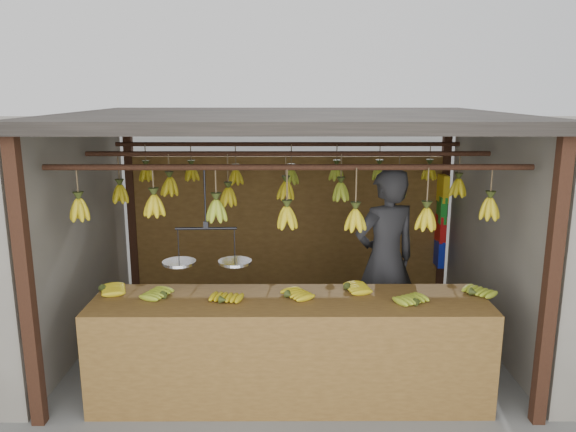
{
  "coord_description": "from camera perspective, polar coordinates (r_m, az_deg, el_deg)",
  "views": [
    {
      "loc": [
        -0.02,
        -5.55,
        2.61
      ],
      "look_at": [
        0.0,
        0.3,
        1.3
      ],
      "focal_mm": 35.0,
      "sensor_mm": 36.0,
      "label": 1
    }
  ],
  "objects": [
    {
      "name": "ground",
      "position": [
        6.13,
        0.01,
        -12.57
      ],
      "size": [
        80.0,
        80.0,
        0.0
      ],
      "primitive_type": "plane",
      "color": "#5B5B57"
    },
    {
      "name": "stall",
      "position": [
        5.91,
        -0.0,
        6.43
      ],
      "size": [
        4.3,
        3.3,
        2.4
      ],
      "color": "black",
      "rests_on": "ground"
    },
    {
      "name": "counter",
      "position": [
        4.72,
        0.19,
        -11.19
      ],
      "size": [
        3.46,
        0.76,
        0.96
      ],
      "color": "brown",
      "rests_on": "ground"
    },
    {
      "name": "hanging_bananas",
      "position": [
        5.63,
        -0.12,
        2.63
      ],
      "size": [
        3.61,
        2.25,
        0.39
      ],
      "color": "gold",
      "rests_on": "ground"
    },
    {
      "name": "balance_scale",
      "position": [
        4.8,
        -8.23,
        -4.2
      ],
      "size": [
        0.75,
        0.29,
        0.82
      ],
      "color": "black",
      "rests_on": "ground"
    },
    {
      "name": "vendor",
      "position": [
        5.74,
        9.84,
        -4.46
      ],
      "size": [
        0.8,
        0.67,
        1.88
      ],
      "primitive_type": "imported",
      "rotation": [
        0.0,
        0.0,
        3.51
      ],
      "color": "#262628",
      "rests_on": "ground"
    },
    {
      "name": "bag_bundles",
      "position": [
        7.34,
        15.29,
        -0.39
      ],
      "size": [
        0.08,
        0.26,
        1.18
      ],
      "color": "yellow",
      "rests_on": "ground"
    }
  ]
}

